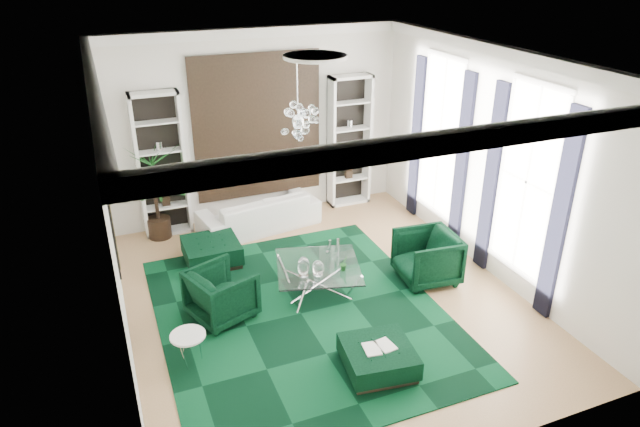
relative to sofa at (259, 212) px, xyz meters
name	(u,v)px	position (x,y,z in m)	size (l,w,h in m)	color
floor	(323,298)	(0.24, -2.79, -0.36)	(6.00, 7.00, 0.02)	tan
ceiling	(323,57)	(0.24, -2.79, 3.46)	(6.00, 7.00, 0.02)	white
wall_back	(257,126)	(0.24, 0.72, 1.55)	(6.00, 0.02, 3.80)	silver
wall_front	(461,320)	(0.24, -6.30, 1.55)	(6.00, 0.02, 3.80)	silver
wall_left	(109,222)	(-2.77, -2.79, 1.55)	(0.02, 7.00, 3.80)	silver
wall_right	(491,163)	(3.25, -2.79, 1.55)	(0.02, 7.00, 3.80)	silver
crown_molding	(323,66)	(0.24, -2.79, 3.35)	(6.00, 7.00, 0.18)	white
ceiling_medallion	(315,57)	(0.24, -2.49, 3.42)	(0.90, 0.90, 0.05)	white
tapestry	(258,127)	(0.24, 0.67, 1.55)	(2.50, 0.06, 2.80)	black
shelving_left	(162,165)	(-1.71, 0.52, 1.05)	(0.90, 0.38, 2.80)	white
shelving_right	(349,141)	(2.19, 0.52, 1.05)	(0.90, 0.38, 2.80)	white
painting	(110,207)	(-2.73, -2.19, 1.50)	(0.04, 1.30, 1.60)	black
window_near	(527,182)	(3.23, -3.69, 1.55)	(0.03, 1.10, 2.90)	white
curtain_near_a	(559,218)	(3.20, -4.47, 1.30)	(0.07, 0.30, 3.25)	black
curtain_near_b	(491,180)	(3.20, -2.91, 1.30)	(0.07, 0.30, 3.25)	black
window_far	(440,137)	(3.23, -1.29, 1.55)	(0.03, 1.10, 2.90)	white
curtain_far_a	(462,163)	(3.20, -2.07, 1.30)	(0.07, 0.30, 3.25)	black
curtain_far_b	(416,139)	(3.20, -0.51, 1.30)	(0.07, 0.30, 3.25)	black
rug	(301,314)	(-0.25, -3.12, -0.34)	(4.20, 5.00, 0.02)	black
sofa	(259,212)	(0.00, 0.00, 0.00)	(2.38, 0.93, 0.69)	white
armchair_left	(222,294)	(-1.38, -2.71, 0.06)	(0.86, 0.89, 0.81)	black
armchair_right	(427,257)	(2.06, -2.94, 0.09)	(0.92, 0.95, 0.87)	black
coffee_table	(318,278)	(0.25, -2.56, -0.12)	(1.33, 1.33, 0.46)	white
ottoman_side	(212,252)	(-1.18, -1.02, -0.14)	(0.94, 0.94, 0.42)	black
ottoman_front	(378,359)	(0.27, -4.68, -0.17)	(0.90, 0.90, 0.36)	black
book	(379,347)	(0.27, -4.68, 0.03)	(0.43, 0.29, 0.03)	white
side_table	(189,349)	(-2.04, -3.61, -0.12)	(0.48, 0.48, 0.46)	white
palm	(153,179)	(-1.91, 0.36, 0.86)	(1.51, 1.51, 2.41)	#19591E
chandelier	(298,121)	(0.01, -2.38, 2.50)	(0.72, 0.72, 0.65)	white
table_plant	(344,263)	(0.58, -2.84, 0.23)	(0.14, 0.11, 0.25)	#19591E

